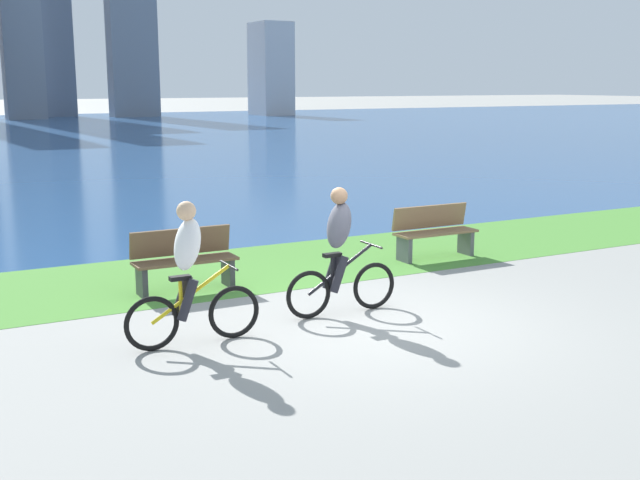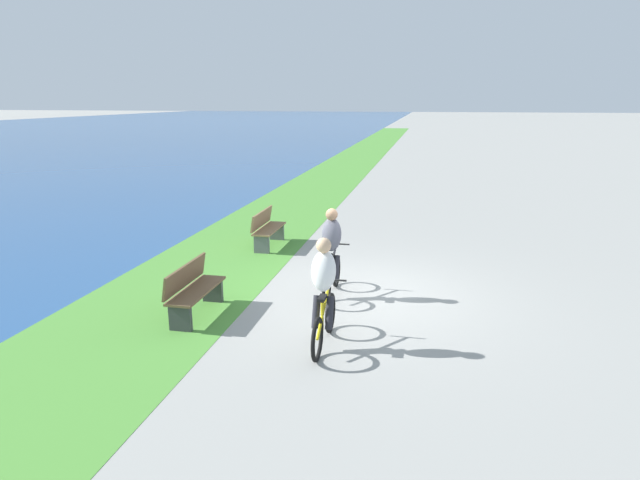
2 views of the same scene
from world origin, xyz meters
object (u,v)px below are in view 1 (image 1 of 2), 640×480
at_px(bench_near_path, 434,232).
at_px(bench_far_along_path, 184,260).
at_px(cyclist_trailing, 190,274).
at_px(cyclist_lead, 340,252).

bearing_deg(bench_near_path, bench_far_along_path, -178.68).
relative_size(cyclist_trailing, bench_near_path, 1.12).
xyz_separation_m(bench_near_path, bench_far_along_path, (-4.52, -0.10, 0.00)).
distance_m(cyclist_lead, bench_far_along_path, 2.56).
distance_m(cyclist_trailing, bench_far_along_path, 2.53).
bearing_deg(bench_near_path, cyclist_trailing, -154.51).
xyz_separation_m(cyclist_trailing, bench_near_path, (5.24, 2.50, -0.39)).
height_order(cyclist_trailing, bench_near_path, cyclist_trailing).
relative_size(cyclist_lead, cyclist_trailing, 1.00).
bearing_deg(cyclist_trailing, bench_near_path, 25.49).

